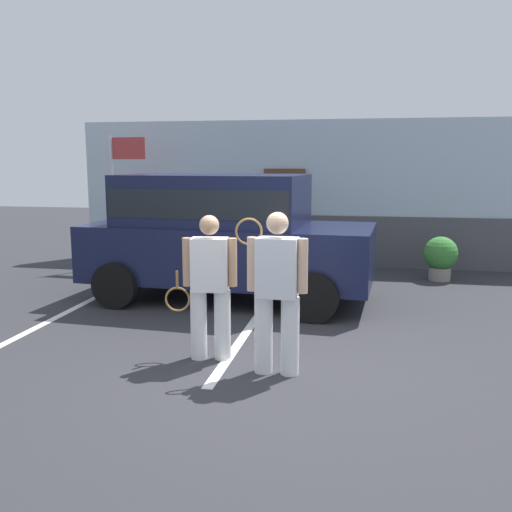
{
  "coord_description": "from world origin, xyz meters",
  "views": [
    {
      "loc": [
        1.03,
        -5.9,
        2.26
      ],
      "look_at": [
        -0.32,
        1.2,
        1.05
      ],
      "focal_mm": 39.8,
      "sensor_mm": 36.0,
      "label": 1
    }
  ],
  "objects_px": {
    "flag_pole": "(120,176)",
    "potted_plant_by_porch": "(440,256)",
    "tennis_player_woman": "(277,291)",
    "tennis_player_man": "(210,286)",
    "parked_suv": "(223,231)"
  },
  "relations": [
    {
      "from": "flag_pole",
      "to": "potted_plant_by_porch",
      "type": "bearing_deg",
      "value": -1.38
    },
    {
      "from": "tennis_player_woman",
      "to": "flag_pole",
      "type": "distance_m",
      "value": 7.02
    },
    {
      "from": "potted_plant_by_porch",
      "to": "tennis_player_woman",
      "type": "bearing_deg",
      "value": -113.57
    },
    {
      "from": "tennis_player_man",
      "to": "potted_plant_by_porch",
      "type": "height_order",
      "value": "tennis_player_man"
    },
    {
      "from": "potted_plant_by_porch",
      "to": "flag_pole",
      "type": "relative_size",
      "value": 0.3
    },
    {
      "from": "tennis_player_woman",
      "to": "flag_pole",
      "type": "bearing_deg",
      "value": -51.34
    },
    {
      "from": "tennis_player_man",
      "to": "flag_pole",
      "type": "height_order",
      "value": "flag_pole"
    },
    {
      "from": "potted_plant_by_porch",
      "to": "flag_pole",
      "type": "xyz_separation_m",
      "value": [
        -6.54,
        0.16,
        1.48
      ]
    },
    {
      "from": "tennis_player_man",
      "to": "tennis_player_woman",
      "type": "distance_m",
      "value": 0.88
    },
    {
      "from": "parked_suv",
      "to": "tennis_player_man",
      "type": "xyz_separation_m",
      "value": [
        0.55,
        -2.81,
        -0.28
      ]
    },
    {
      "from": "parked_suv",
      "to": "potted_plant_by_porch",
      "type": "bearing_deg",
      "value": 35.08
    },
    {
      "from": "tennis_player_woman",
      "to": "flag_pole",
      "type": "relative_size",
      "value": 0.62
    },
    {
      "from": "parked_suv",
      "to": "tennis_player_man",
      "type": "height_order",
      "value": "parked_suv"
    },
    {
      "from": "tennis_player_man",
      "to": "tennis_player_woman",
      "type": "xyz_separation_m",
      "value": [
        0.82,
        -0.31,
        0.05
      ]
    },
    {
      "from": "parked_suv",
      "to": "potted_plant_by_porch",
      "type": "distance_m",
      "value": 4.4
    }
  ]
}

